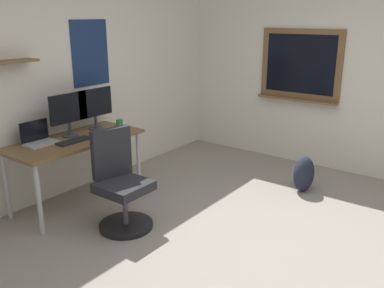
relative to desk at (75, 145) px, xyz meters
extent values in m
plane|color=gray|center=(0.29, -2.04, -0.66)|extent=(5.20, 5.20, 0.00)
cube|color=silver|center=(0.29, 0.41, 0.64)|extent=(5.00, 0.10, 2.60)
cube|color=brown|center=(-0.55, 0.26, 0.89)|extent=(0.68, 0.20, 0.02)
cube|color=navy|center=(0.58, 0.35, 0.89)|extent=(0.52, 0.01, 0.74)
cube|color=silver|center=(2.74, -2.04, 0.64)|extent=(0.10, 5.00, 2.60)
cube|color=brown|center=(2.68, -1.32, 0.69)|extent=(0.04, 1.10, 0.90)
cube|color=black|center=(2.66, -1.32, 0.69)|extent=(0.01, 0.94, 0.76)
cube|color=brown|center=(2.63, -1.32, 0.23)|extent=(0.12, 1.10, 0.03)
cube|color=brown|center=(0.00, 0.00, 0.06)|extent=(1.43, 0.66, 0.03)
cylinder|color=#B7B7BC|center=(-0.65, -0.27, -0.31)|extent=(0.04, 0.04, 0.70)
cylinder|color=#B7B7BC|center=(0.65, -0.27, -0.31)|extent=(0.04, 0.04, 0.70)
cylinder|color=#B7B7BC|center=(-0.65, 0.27, -0.31)|extent=(0.04, 0.04, 0.70)
cylinder|color=#B7B7BC|center=(0.65, 0.27, -0.31)|extent=(0.04, 0.04, 0.70)
cylinder|color=black|center=(-0.09, -0.80, -0.64)|extent=(0.52, 0.52, 0.04)
cylinder|color=#4C4C51|center=(-0.09, -0.80, -0.45)|extent=(0.05, 0.05, 0.34)
cube|color=#232328|center=(-0.09, -0.80, -0.23)|extent=(0.44, 0.44, 0.09)
cube|color=#232328|center=(-0.05, -0.61, 0.05)|extent=(0.41, 0.16, 0.48)
cube|color=#ADAFB5|center=(-0.32, 0.12, 0.08)|extent=(0.31, 0.21, 0.02)
cube|color=black|center=(-0.32, 0.21, 0.19)|extent=(0.31, 0.01, 0.21)
cylinder|color=#38383D|center=(0.04, 0.12, 0.08)|extent=(0.17, 0.17, 0.01)
cylinder|color=#38383D|center=(0.04, 0.12, 0.16)|extent=(0.03, 0.03, 0.14)
cube|color=black|center=(0.04, 0.11, 0.38)|extent=(0.46, 0.02, 0.31)
cylinder|color=#38383D|center=(0.39, 0.12, 0.08)|extent=(0.17, 0.17, 0.01)
cylinder|color=#38383D|center=(0.39, 0.12, 0.16)|extent=(0.03, 0.03, 0.14)
cube|color=black|center=(0.39, 0.11, 0.38)|extent=(0.46, 0.02, 0.31)
cube|color=black|center=(-0.07, -0.08, 0.08)|extent=(0.37, 0.13, 0.02)
ellipsoid|color=#262628|center=(0.21, -0.08, 0.09)|extent=(0.10, 0.06, 0.03)
cylinder|color=#338C4C|center=(0.61, -0.03, 0.12)|extent=(0.08, 0.08, 0.09)
ellipsoid|color=#1E2333|center=(1.77, -1.83, -0.45)|extent=(0.32, 0.22, 0.41)
camera|label=1|loc=(-2.60, -3.47, 1.32)|focal=38.85mm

